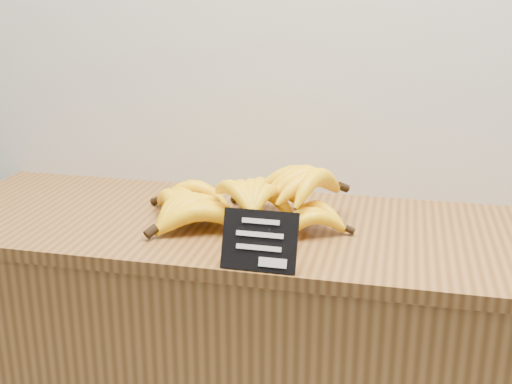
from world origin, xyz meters
name	(u,v)px	position (x,y,z in m)	size (l,w,h in m)	color
counter_top	(261,228)	(-0.17, 2.75, 0.92)	(1.56, 0.54, 0.03)	brown
chalkboard_sign	(259,241)	(-0.12, 2.51, 0.99)	(0.15, 0.01, 0.12)	black
banana_pile	(246,201)	(-0.21, 2.75, 0.98)	(0.50, 0.35, 0.12)	yellow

